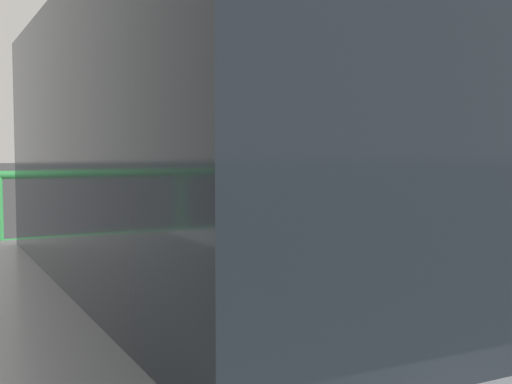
% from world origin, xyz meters
% --- Properties ---
extents(sidewalk_curb, '(36.00, 2.50, 0.15)m').
position_xyz_m(sidewalk_curb, '(0.00, 1.25, 0.08)').
color(sidewalk_curb, '#ADA8A0').
rests_on(sidewalk_curb, ground).
extents(parking_meter, '(0.16, 0.17, 1.52)m').
position_xyz_m(parking_meter, '(-0.13, 0.47, 1.23)').
color(parking_meter, slate).
rests_on(parking_meter, sidewalk_curb).
extents(pedestrian_at_meter, '(0.60, 0.42, 1.62)m').
position_xyz_m(pedestrian_at_meter, '(0.45, 0.53, 1.07)').
color(pedestrian_at_meter, brown).
rests_on(pedestrian_at_meter, sidewalk_curb).
extents(parked_sedan_gray, '(4.63, 1.88, 1.76)m').
position_xyz_m(parked_sedan_gray, '(-0.07, -1.27, 0.87)').
color(parked_sedan_gray, slate).
rests_on(parked_sedan_gray, ground).
extents(background_railing, '(24.06, 0.06, 1.13)m').
position_xyz_m(background_railing, '(-0.00, 2.30, 0.95)').
color(background_railing, '#1E602D').
rests_on(background_railing, sidewalk_curb).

